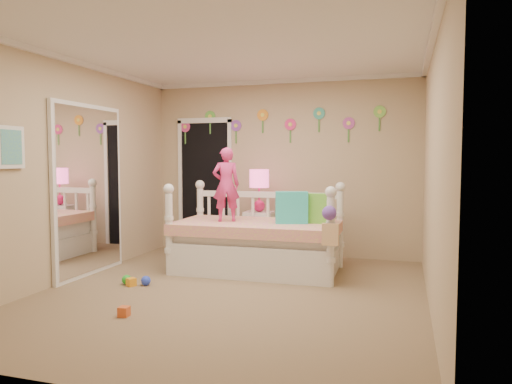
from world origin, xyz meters
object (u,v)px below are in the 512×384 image
(daybed, at_px, (257,227))
(table_lamp, at_px, (259,184))
(nightstand, at_px, (259,235))
(child, at_px, (226,185))

(daybed, xyz_separation_m, table_lamp, (-0.19, 0.72, 0.51))
(daybed, bearing_deg, nightstand, 103.87)
(child, relative_size, nightstand, 1.39)
(table_lamp, bearing_deg, child, -103.86)
(nightstand, bearing_deg, table_lamp, 89.05)
(nightstand, relative_size, table_lamp, 1.13)
(child, distance_m, table_lamp, 0.83)
(child, height_order, nightstand, child)
(child, bearing_deg, nightstand, -128.46)
(table_lamp, bearing_deg, daybed, -74.94)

